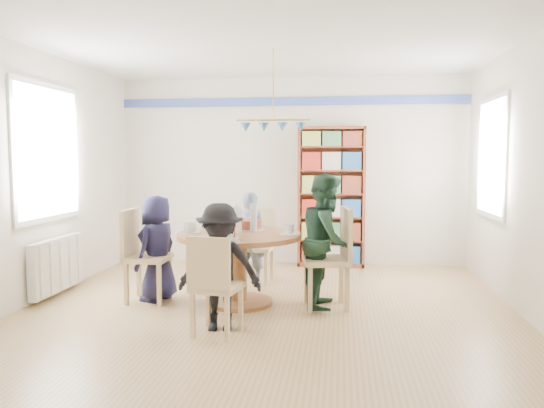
% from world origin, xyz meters
% --- Properties ---
extents(ground, '(5.00, 5.00, 0.00)m').
position_xyz_m(ground, '(0.00, 0.00, 0.00)').
color(ground, tan).
extents(room_shell, '(5.00, 5.00, 5.00)m').
position_xyz_m(room_shell, '(-0.26, 0.87, 1.65)').
color(room_shell, white).
rests_on(room_shell, ground).
extents(radiator, '(0.12, 1.00, 0.60)m').
position_xyz_m(radiator, '(-2.42, 0.30, 0.35)').
color(radiator, silver).
rests_on(radiator, ground).
extents(dining_table, '(1.30, 1.30, 0.75)m').
position_xyz_m(dining_table, '(-0.32, 0.23, 0.56)').
color(dining_table, brown).
rests_on(dining_table, ground).
extents(chair_left, '(0.44, 0.44, 0.99)m').
position_xyz_m(chair_left, '(-1.40, 0.20, 0.55)').
color(chair_left, '#DABB86').
rests_on(chair_left, ground).
extents(chair_right, '(0.53, 0.53, 1.03)m').
position_xyz_m(chair_right, '(0.67, 0.21, 0.57)').
color(chair_right, '#DABB86').
rests_on(chair_right, ground).
extents(chair_far, '(0.44, 0.44, 0.91)m').
position_xyz_m(chair_far, '(-0.29, 1.28, 0.50)').
color(chair_far, '#DABB86').
rests_on(chair_far, ground).
extents(chair_near, '(0.46, 0.46, 0.89)m').
position_xyz_m(chair_near, '(-0.35, -0.83, 0.49)').
color(chair_near, '#DABB86').
rests_on(chair_near, ground).
extents(person_left, '(0.53, 0.65, 1.14)m').
position_xyz_m(person_left, '(-1.23, 0.25, 0.57)').
color(person_left, '#161631').
rests_on(person_left, ground).
extents(person_right, '(0.57, 0.71, 1.38)m').
position_xyz_m(person_right, '(0.59, 0.25, 0.69)').
color(person_right, '#183122').
rests_on(person_right, ground).
extents(person_far, '(0.44, 0.31, 1.13)m').
position_xyz_m(person_far, '(-0.36, 1.11, 0.57)').
color(person_far, gray).
rests_on(person_far, ground).
extents(person_near, '(0.76, 0.47, 1.14)m').
position_xyz_m(person_near, '(-0.34, -0.63, 0.57)').
color(person_near, black).
rests_on(person_near, ground).
extents(bookshelf, '(0.94, 0.28, 1.98)m').
position_xyz_m(bookshelf, '(0.60, 2.34, 0.97)').
color(bookshelf, brown).
rests_on(bookshelf, ground).
extents(tableware, '(1.27, 1.27, 0.34)m').
position_xyz_m(tableware, '(-0.35, 0.25, 0.82)').
color(tableware, white).
rests_on(tableware, dining_table).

